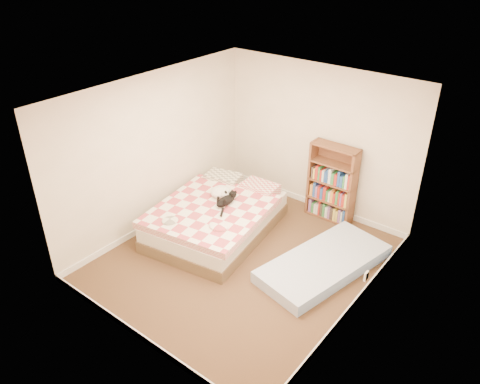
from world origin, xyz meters
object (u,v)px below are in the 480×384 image
Objects in this scene: black_cat at (227,200)px; white_dog at (220,192)px; bed at (218,217)px; bookshelf at (332,191)px; floor_mattress at (324,263)px.

black_cat is 1.49× the size of white_dog.
bed is 0.36m from black_cat.
white_dog is (-0.09, 0.18, 0.34)m from bed.
bookshelf is at bearing 42.33° from bed.
floor_mattress is 1.99m from white_dog.
floor_mattress is 4.55× the size of white_dog.
floor_mattress is (0.63, -1.31, -0.41)m from bookshelf.
bed is 3.61× the size of black_cat.
bed is at bearing -159.05° from black_cat.
white_dog reaches higher than black_cat.
floor_mattress is 3.04× the size of black_cat.
white_dog is at bearing 108.13° from bed.
bookshelf is at bearing 45.63° from black_cat.
white_dog reaches higher than floor_mattress.
black_cat is (-1.07, -1.42, 0.09)m from bookshelf.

